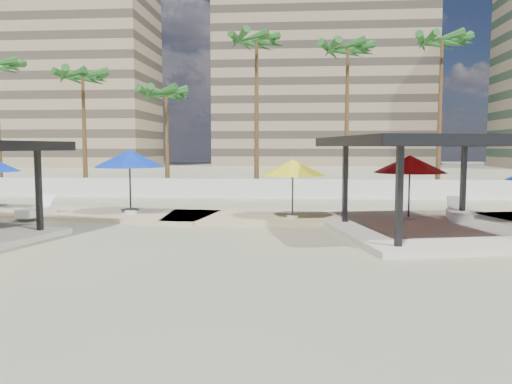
# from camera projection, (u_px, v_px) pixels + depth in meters

# --- Properties ---
(ground) EXTENTS (200.00, 200.00, 0.00)m
(ground) POSITION_uv_depth(u_px,v_px,m) (304.00, 251.00, 15.18)
(ground) COLOR tan
(ground) RESTS_ON ground
(promenade) EXTENTS (44.45, 7.97, 0.24)m
(promenade) POSITION_uv_depth(u_px,v_px,m) (346.00, 216.00, 22.62)
(promenade) COLOR #C6B284
(promenade) RESTS_ON ground
(boundary_wall) EXTENTS (56.00, 0.30, 1.20)m
(boundary_wall) POSITION_uv_depth(u_px,v_px,m) (301.00, 189.00, 31.01)
(boundary_wall) COLOR silver
(boundary_wall) RESTS_ON ground
(building_west) EXTENTS (34.00, 16.00, 32.40)m
(building_west) POSITION_uv_depth(u_px,v_px,m) (52.00, 76.00, 84.79)
(building_west) COLOR #937F60
(building_west) RESTS_ON ground
(building_mid) EXTENTS (38.00, 16.00, 30.40)m
(building_mid) POSITION_uv_depth(u_px,v_px,m) (321.00, 87.00, 91.02)
(building_mid) COLOR #847259
(building_mid) RESTS_ON ground
(pavilion_central) EXTENTS (8.36, 8.36, 3.54)m
(pavilion_central) POSITION_uv_depth(u_px,v_px,m) (437.00, 177.00, 17.62)
(pavilion_central) COLOR beige
(pavilion_central) RESTS_ON ground
(umbrella_b) EXTENTS (3.18, 3.18, 2.49)m
(umbrella_b) POSITION_uv_depth(u_px,v_px,m) (293.00, 168.00, 20.77)
(umbrella_b) COLOR beige
(umbrella_b) RESTS_ON promenade
(umbrella_c) EXTENTS (3.72, 3.72, 2.66)m
(umbrella_c) POSITION_uv_depth(u_px,v_px,m) (410.00, 164.00, 20.36)
(umbrella_c) COLOR beige
(umbrella_c) RESTS_ON promenade
(umbrella_f) EXTENTS (3.46, 3.46, 2.88)m
(umbrella_f) POSITION_uv_depth(u_px,v_px,m) (130.00, 159.00, 22.23)
(umbrella_f) COLOR beige
(umbrella_f) RESTS_ON promenade
(lounger_a) EXTENTS (0.89, 2.22, 0.82)m
(lounger_a) POSITION_uv_depth(u_px,v_px,m) (37.00, 211.00, 21.91)
(lounger_a) COLOR white
(lounger_a) RESTS_ON promenade
(lounger_c) EXTENTS (1.18, 2.46, 0.90)m
(lounger_c) POSITION_uv_depth(u_px,v_px,m) (459.00, 215.00, 20.43)
(lounger_c) COLOR white
(lounger_c) RESTS_ON promenade
(palm_b) EXTENTS (3.00, 3.00, 8.90)m
(palm_b) POSITION_uv_depth(u_px,v_px,m) (83.00, 80.00, 34.29)
(palm_b) COLOR brown
(palm_b) RESTS_ON ground
(palm_c) EXTENTS (3.00, 3.00, 7.59)m
(palm_c) POSITION_uv_depth(u_px,v_px,m) (166.00, 97.00, 33.31)
(palm_c) COLOR brown
(palm_c) RESTS_ON ground
(palm_d) EXTENTS (3.00, 3.00, 11.19)m
(palm_d) POSITION_uv_depth(u_px,v_px,m) (257.00, 46.00, 33.31)
(palm_d) COLOR brown
(palm_d) RESTS_ON ground
(palm_e) EXTENTS (3.00, 3.00, 10.43)m
(palm_e) POSITION_uv_depth(u_px,v_px,m) (348.00, 54.00, 32.39)
(palm_e) COLOR brown
(palm_e) RESTS_ON ground
(palm_f) EXTENTS (3.00, 3.00, 10.87)m
(palm_f) POSITION_uv_depth(u_px,v_px,m) (442.00, 47.00, 32.05)
(palm_f) COLOR brown
(palm_f) RESTS_ON ground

